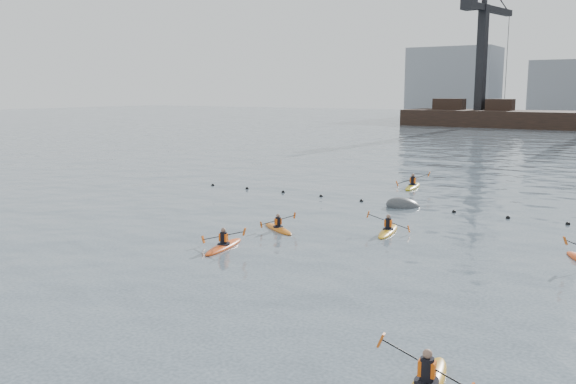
# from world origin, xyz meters

# --- Properties ---
(ground) EXTENTS (400.00, 400.00, 0.00)m
(ground) POSITION_xyz_m (0.00, 0.00, 0.00)
(ground) COLOR #33414A
(ground) RESTS_ON ground
(float_line) EXTENTS (33.24, 0.73, 0.24)m
(float_line) POSITION_xyz_m (-0.50, 22.53, 0.03)
(float_line) COLOR black
(float_line) RESTS_ON ground
(kayaker_0) EXTENTS (2.18, 3.28, 1.11)m
(kayaker_0) POSITION_xyz_m (-5.13, 8.91, 0.10)
(kayaker_0) COLOR #E04A15
(kayaker_0) RESTS_ON ground
(kayaker_2) EXTENTS (2.78, 2.00, 0.93)m
(kayaker_2) POSITION_xyz_m (-5.07, 13.18, 0.09)
(kayaker_2) COLOR #D26713
(kayaker_2) RESTS_ON ground
(kayaker_3) EXTENTS (2.16, 3.25, 1.12)m
(kayaker_3) POSITION_xyz_m (-0.18, 15.62, 0.10)
(kayaker_3) COLOR gold
(kayaker_3) RESTS_ON ground
(kayaker_5) EXTENTS (2.46, 3.64, 1.33)m
(kayaker_5) POSITION_xyz_m (-4.37, 29.68, 0.11)
(kayaker_5) COLOR gold
(kayaker_5) RESTS_ON ground
(mooring_buoy) EXTENTS (2.66, 2.53, 1.53)m
(mooring_buoy) POSITION_xyz_m (-2.09, 22.34, 0.00)
(mooring_buoy) COLOR #3F4144
(mooring_buoy) RESTS_ON ground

